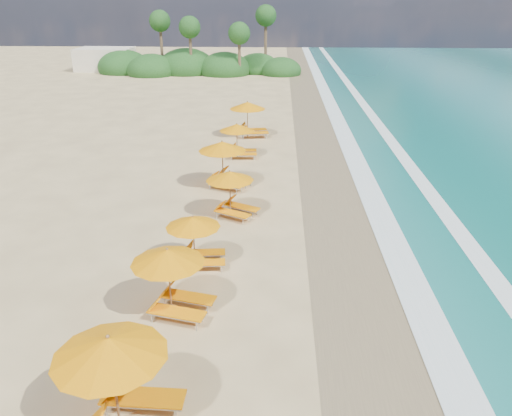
# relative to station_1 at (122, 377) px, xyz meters

# --- Properties ---
(ground) EXTENTS (160.00, 160.00, 0.00)m
(ground) POSITION_rel_station_1_xyz_m (2.47, 10.07, -1.43)
(ground) COLOR #D3B67C
(ground) RESTS_ON ground
(wet_sand) EXTENTS (4.00, 160.00, 0.01)m
(wet_sand) POSITION_rel_station_1_xyz_m (6.47, 10.07, -1.43)
(wet_sand) COLOR #877750
(wet_sand) RESTS_ON ground
(surf_foam) EXTENTS (4.00, 160.00, 0.01)m
(surf_foam) POSITION_rel_station_1_xyz_m (9.17, 10.07, -1.41)
(surf_foam) COLOR white
(surf_foam) RESTS_ON ground
(station_1) EXTENTS (2.78, 2.57, 2.56)m
(station_1) POSITION_rel_station_1_xyz_m (0.00, 0.00, 0.00)
(station_1) COLOR olive
(station_1) RESTS_ON ground
(station_2) EXTENTS (2.79, 2.69, 2.27)m
(station_2) POSITION_rel_station_1_xyz_m (0.26, 4.45, -0.16)
(station_2) COLOR olive
(station_2) RESTS_ON ground
(station_3) EXTENTS (2.29, 2.15, 1.99)m
(station_3) POSITION_rel_station_1_xyz_m (0.50, 7.46, -0.32)
(station_3) COLOR olive
(station_3) RESTS_ON ground
(station_4) EXTENTS (2.83, 2.83, 2.13)m
(station_4) POSITION_rel_station_1_xyz_m (1.37, 11.94, -0.24)
(station_4) COLOR olive
(station_4) RESTS_ON ground
(station_5) EXTENTS (3.24, 3.22, 2.46)m
(station_5) POSITION_rel_station_1_xyz_m (0.68, 15.55, -0.05)
(station_5) COLOR olive
(station_5) RESTS_ON ground
(station_6) EXTENTS (2.37, 2.21, 2.13)m
(station_6) POSITION_rel_station_1_xyz_m (0.98, 20.67, -0.24)
(station_6) COLOR olive
(station_6) RESTS_ON ground
(station_7) EXTENTS (2.99, 2.85, 2.50)m
(station_7) POSITION_rel_station_1_xyz_m (1.34, 25.52, -0.03)
(station_7) COLOR olive
(station_7) RESTS_ON ground
(treeline) EXTENTS (25.80, 8.80, 9.74)m
(treeline) POSITION_rel_station_1_xyz_m (-7.47, 55.59, -0.44)
(treeline) COLOR #163D14
(treeline) RESTS_ON ground
(beach_building) EXTENTS (7.00, 5.00, 2.80)m
(beach_building) POSITION_rel_station_1_xyz_m (-19.53, 58.07, -0.03)
(beach_building) COLOR beige
(beach_building) RESTS_ON ground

